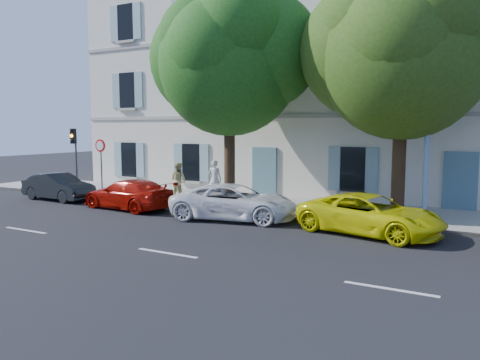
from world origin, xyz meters
The scene contains 15 objects.
ground centered at (0.00, 0.00, 0.00)m, with size 90.00×90.00×0.00m, color black.
sidewalk centered at (0.00, 4.45, 0.07)m, with size 36.00×4.50×0.15m, color #A09E96.
kerb centered at (0.00, 2.28, 0.08)m, with size 36.00×0.16×0.16m, color #9E998E.
building centered at (0.00, 10.20, 6.00)m, with size 28.00×7.00×12.00m, color silver.
car_dark_sedan centered at (-10.50, 1.15, 0.64)m, with size 1.36×3.89×1.28m, color black.
car_red_coupe centered at (-5.86, 0.89, 0.63)m, with size 1.78×4.38×1.27m, color #A60E04.
car_white_coupe centered at (-0.72, 1.08, 0.67)m, with size 2.22×4.81×1.34m, color white.
car_yellow_supercar centered at (4.34, 1.06, 0.65)m, with size 2.17×4.71×1.31m, color #DAD909.
tree_left centered at (-2.12, 3.09, 6.04)m, with size 5.90×5.90×9.15m.
tree_right centered at (4.80, 3.19, 5.93)m, with size 5.85×5.85×9.01m.
traffic_light centered at (-11.06, 2.70, 2.51)m, with size 0.29×0.37×3.27m.
road_sign centered at (-9.43, 2.89, 2.13)m, with size 0.63×0.09×2.74m.
street_lamp centered at (5.73, 2.85, 4.96)m, with size 0.33×1.82×8.49m.
pedestrian_a centered at (-3.61, 4.27, 1.06)m, with size 0.66×0.44×1.82m, color silver.
pedestrian_b centered at (-5.07, 3.40, 1.01)m, with size 0.83×0.65×1.71m, color #C0B97B.
Camera 1 is at (7.87, -14.09, 3.46)m, focal length 35.00 mm.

